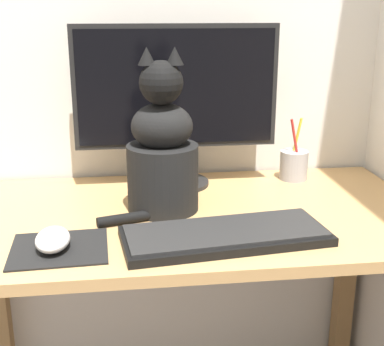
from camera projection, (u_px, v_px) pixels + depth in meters
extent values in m
cube|color=tan|center=(189.00, 217.00, 1.25)|extent=(1.12, 0.60, 0.02)
cube|color=olive|center=(345.00, 283.00, 1.66)|extent=(0.05, 0.05, 0.68)
cylinder|color=black|center=(177.00, 183.00, 1.44)|extent=(0.17, 0.17, 0.01)
cylinder|color=black|center=(177.00, 164.00, 1.42)|extent=(0.04, 0.04, 0.10)
cube|color=black|center=(176.00, 87.00, 1.36)|extent=(0.52, 0.02, 0.31)
cube|color=black|center=(177.00, 88.00, 1.35)|extent=(0.50, 0.00, 0.29)
cube|color=black|center=(225.00, 236.00, 1.09)|extent=(0.44, 0.22, 0.02)
cube|color=black|center=(225.00, 231.00, 1.09)|extent=(0.42, 0.19, 0.01)
cube|color=black|center=(59.00, 248.00, 1.05)|extent=(0.20, 0.17, 0.00)
ellipsoid|color=white|center=(53.00, 240.00, 1.04)|extent=(0.07, 0.10, 0.04)
cylinder|color=black|center=(163.00, 178.00, 1.24)|extent=(0.18, 0.18, 0.16)
ellipsoid|color=black|center=(162.00, 126.00, 1.21)|extent=(0.15, 0.13, 0.11)
sphere|color=black|center=(161.00, 83.00, 1.16)|extent=(0.10, 0.10, 0.10)
cone|color=black|center=(147.00, 56.00, 1.15)|extent=(0.04, 0.04, 0.04)
cone|color=black|center=(175.00, 56.00, 1.15)|extent=(0.04, 0.04, 0.04)
cylinder|color=black|center=(145.00, 216.00, 1.19)|extent=(0.21, 0.08, 0.02)
cylinder|color=#99999E|center=(294.00, 165.00, 1.47)|extent=(0.08, 0.08, 0.08)
cylinder|color=yellow|center=(296.00, 143.00, 1.46)|extent=(0.03, 0.02, 0.14)
cylinder|color=red|center=(296.00, 144.00, 1.44)|extent=(0.04, 0.01, 0.14)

